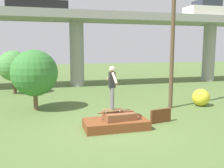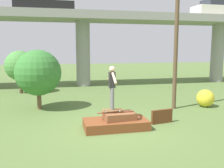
% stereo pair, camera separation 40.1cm
% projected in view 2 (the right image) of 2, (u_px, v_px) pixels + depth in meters
% --- Properties ---
extents(ground_plane, '(80.00, 80.00, 0.00)m').
position_uv_depth(ground_plane, '(116.00, 128.00, 9.44)').
color(ground_plane, '#567038').
extents(scrap_pile, '(2.39, 1.20, 0.66)m').
position_uv_depth(scrap_pile, '(116.00, 123.00, 9.42)').
color(scrap_pile, brown).
rests_on(scrap_pile, ground_plane).
extents(scrap_plank_loose, '(0.94, 0.28, 0.57)m').
position_uv_depth(scrap_plank_loose, '(162.00, 116.00, 10.06)').
color(scrap_plank_loose, '#5B3319').
rests_on(scrap_plank_loose, ground_plane).
extents(skateboard, '(0.78, 0.22, 0.09)m').
position_uv_depth(skateboard, '(112.00, 110.00, 9.33)').
color(skateboard, brown).
rests_on(skateboard, scrap_pile).
extents(skater, '(0.22, 1.21, 1.61)m').
position_uv_depth(skater, '(112.00, 85.00, 9.20)').
color(skater, slate).
rests_on(skater, skateboard).
extents(highway_overpass, '(44.00, 3.57, 5.74)m').
position_uv_depth(highway_overpass, '(83.00, 23.00, 19.49)').
color(highway_overpass, gray).
rests_on(highway_overpass, ground_plane).
extents(car_on_overpass_mid, '(4.30, 1.75, 1.35)m').
position_uv_depth(car_on_overpass_mid, '(44.00, 4.00, 18.49)').
color(car_on_overpass_mid, black).
rests_on(car_on_overpass_mid, highway_overpass).
extents(car_on_overpass_right, '(4.14, 1.79, 1.39)m').
position_uv_depth(car_on_overpass_right, '(216.00, 10.00, 21.55)').
color(car_on_overpass_right, silver).
rests_on(car_on_overpass_right, highway_overpass).
extents(utility_pole, '(1.30, 0.20, 7.48)m').
position_uv_depth(utility_pole, '(176.00, 30.00, 12.04)').
color(utility_pole, brown).
rests_on(utility_pole, ground_plane).
extents(tree_behind_left, '(2.00, 2.00, 2.86)m').
position_uv_depth(tree_behind_left, '(20.00, 66.00, 16.62)').
color(tree_behind_left, '#4C3823').
rests_on(tree_behind_left, ground_plane).
extents(tree_behind_right, '(2.24, 2.24, 2.95)m').
position_uv_depth(tree_behind_right, '(38.00, 73.00, 12.19)').
color(tree_behind_right, brown).
rests_on(tree_behind_right, ground_plane).
extents(bush_yellow_flowering, '(0.90, 0.90, 0.90)m').
position_uv_depth(bush_yellow_flowering, '(205.00, 98.00, 12.89)').
color(bush_yellow_flowering, gold).
rests_on(bush_yellow_flowering, ground_plane).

